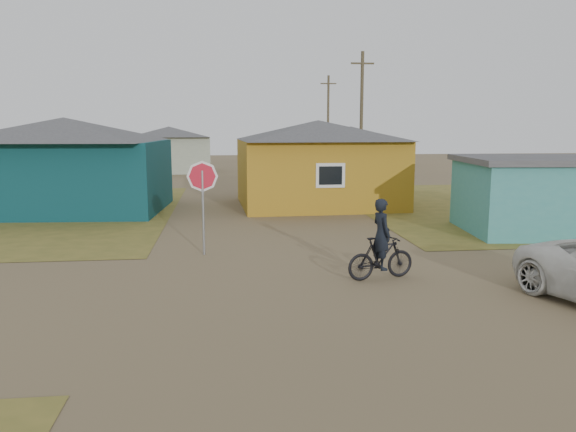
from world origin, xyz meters
name	(u,v)px	position (x,y,z in m)	size (l,w,h in m)	color
ground	(312,298)	(0.00, 0.00, 0.00)	(120.00, 120.00, 0.00)	brown
grass_ne	(562,204)	(14.00, 13.00, 0.01)	(20.00, 18.00, 0.00)	olive
house_teal	(66,163)	(-8.50, 13.50, 2.05)	(8.93, 7.08, 4.00)	#0A3339
house_yellow	(318,162)	(2.50, 14.00, 2.00)	(7.72, 6.76, 3.90)	#A97A1A
shed_turquoise	(555,194)	(9.50, 6.50, 1.31)	(6.71, 4.93, 2.60)	teal
house_pale_west	(169,149)	(-6.00, 34.00, 1.86)	(7.04, 6.15, 3.60)	#9CA48D
house_beige_east	(350,145)	(10.00, 40.00, 1.86)	(6.95, 6.05, 3.60)	tan
house_pale_north	(98,145)	(-14.00, 46.00, 1.75)	(6.28, 5.81, 3.40)	#9CA48D
utility_pole_near	(361,118)	(6.50, 22.00, 4.14)	(1.40, 0.20, 8.00)	#4E442F
utility_pole_far	(328,120)	(7.50, 38.00, 4.14)	(1.40, 0.20, 8.00)	#4E442F
stop_sign	(203,187)	(-2.43, 4.40, 1.96)	(0.82, 0.39, 2.68)	gray
cyclist	(381,250)	(1.86, 1.29, 0.71)	(1.79, 0.86, 1.95)	black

